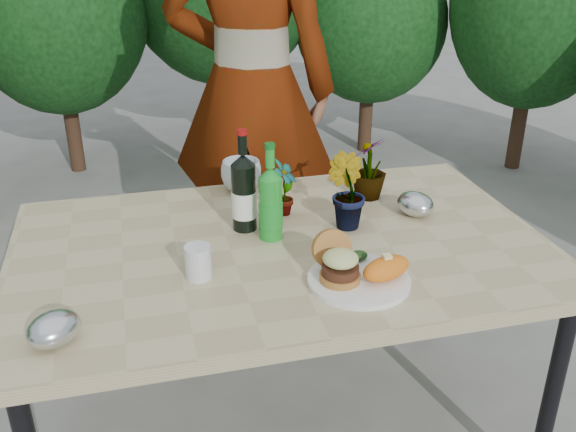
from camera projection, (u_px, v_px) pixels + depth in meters
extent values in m
plane|color=slate|center=(282.00, 431.00, 2.26)|extent=(80.00, 80.00, 0.00)
cube|color=tan|center=(282.00, 249.00, 1.95)|extent=(1.60, 1.00, 0.04)
cylinder|color=black|center=(551.00, 398.00, 1.90)|extent=(0.05, 0.05, 0.71)
cylinder|color=black|center=(61.00, 310.00, 2.32)|extent=(0.05, 0.05, 0.71)
cylinder|color=black|center=(428.00, 262.00, 2.63)|extent=(0.05, 0.05, 0.71)
cylinder|color=#382316|center=(75.00, 141.00, 4.44)|extent=(0.10, 0.10, 0.42)
cylinder|color=#382316|center=(227.00, 116.00, 4.84)|extent=(0.10, 0.10, 0.50)
cylinder|color=#382316|center=(365.00, 126.00, 4.83)|extent=(0.10, 0.10, 0.38)
ellipsoid|color=#1C561D|center=(371.00, 22.00, 4.50)|extent=(1.07, 1.07, 1.13)
cylinder|color=#382316|center=(516.00, 137.00, 4.49)|extent=(0.10, 0.10, 0.44)
cylinder|color=white|center=(359.00, 280.00, 1.73)|extent=(0.28, 0.28, 0.01)
cylinder|color=#B7722D|center=(340.00, 277.00, 1.71)|extent=(0.11, 0.11, 0.02)
cylinder|color=#472314|center=(340.00, 270.00, 1.70)|extent=(0.10, 0.10, 0.02)
ellipsoid|color=beige|center=(341.00, 259.00, 1.69)|extent=(0.10, 0.10, 0.04)
cylinder|color=#B7722D|center=(332.00, 249.00, 1.76)|extent=(0.11, 0.06, 0.11)
ellipsoid|color=orange|center=(386.00, 268.00, 1.71)|extent=(0.17, 0.12, 0.06)
ellipsoid|color=olive|center=(348.00, 258.00, 1.80)|extent=(0.04, 0.04, 0.02)
ellipsoid|color=#193814|center=(358.00, 256.00, 1.81)|extent=(0.06, 0.04, 0.03)
cylinder|color=black|center=(244.00, 197.00, 1.98)|extent=(0.08, 0.08, 0.21)
cylinder|color=white|center=(244.00, 204.00, 1.99)|extent=(0.08, 0.08, 0.09)
cone|color=black|center=(243.00, 160.00, 1.93)|extent=(0.08, 0.08, 0.04)
cylinder|color=black|center=(242.00, 144.00, 1.91)|extent=(0.03, 0.03, 0.06)
cylinder|color=maroon|center=(242.00, 132.00, 1.89)|extent=(0.03, 0.03, 0.02)
cylinder|color=#198E25|center=(271.00, 208.00, 1.93)|extent=(0.07, 0.07, 0.20)
cylinder|color=#198C26|center=(271.00, 214.00, 1.94)|extent=(0.07, 0.07, 0.08)
cone|color=#198E25|center=(270.00, 173.00, 1.88)|extent=(0.07, 0.07, 0.03)
cylinder|color=#198E25|center=(270.00, 158.00, 1.86)|extent=(0.03, 0.03, 0.06)
cylinder|color=#0C5919|center=(270.00, 146.00, 1.85)|extent=(0.03, 0.03, 0.01)
cylinder|color=silver|center=(198.00, 262.00, 1.74)|extent=(0.07, 0.07, 0.09)
imported|color=#24581E|center=(284.00, 188.00, 2.08)|extent=(0.12, 0.12, 0.19)
imported|color=#255A1F|center=(346.00, 192.00, 2.00)|extent=(0.16, 0.16, 0.24)
imported|color=#25501B|center=(369.00, 168.00, 2.20)|extent=(0.17, 0.17, 0.22)
imported|color=silver|center=(241.00, 176.00, 2.28)|extent=(0.15, 0.15, 0.11)
ellipsoid|color=#BABEC2|center=(54.00, 329.00, 1.48)|extent=(0.17, 0.17, 0.08)
ellipsoid|color=silver|center=(415.00, 204.00, 2.10)|extent=(0.15, 0.16, 0.08)
imported|color=#9D6F4E|center=(250.00, 89.00, 2.67)|extent=(0.84, 0.71, 1.97)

